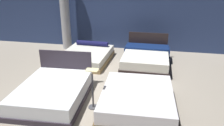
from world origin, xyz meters
name	(u,v)px	position (x,y,z in m)	size (l,w,h in m)	color
ground_plane	(105,85)	(0.00, 0.00, -0.01)	(18.00, 18.00, 0.02)	gray
showroom_back_wall	(124,7)	(0.00, 3.50, 1.75)	(18.00, 0.06, 3.50)	navy
bed_0	(53,92)	(-1.07, -1.06, 0.23)	(1.70, 2.18, 0.97)	#2F2732
bed_1	(137,101)	(1.03, -1.12, 0.25)	(1.73, 2.03, 0.50)	brown
bed_2	(86,56)	(-1.08, 1.73, 0.19)	(1.74, 2.14, 0.55)	olive
bed_3	(146,59)	(1.07, 1.66, 0.26)	(1.61, 2.01, 0.95)	black
price_sign	(93,93)	(0.00, -1.20, 0.38)	(0.28, 0.24, 0.98)	#3F3F44
support_pillar	(64,7)	(-2.34, 3.03, 1.75)	(0.37, 0.37, 3.50)	#99999E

